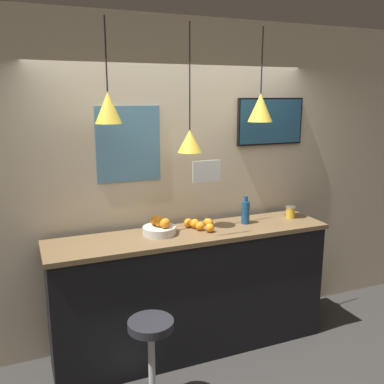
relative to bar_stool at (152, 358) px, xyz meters
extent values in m
plane|color=#33302D|center=(0.57, 0.09, -0.43)|extent=(14.00, 14.00, 0.00)
cube|color=beige|center=(0.57, 1.01, 1.02)|extent=(8.00, 0.06, 2.90)
cube|color=black|center=(0.57, 0.62, 0.10)|extent=(2.41, 0.51, 1.06)
cube|color=brown|center=(0.57, 0.62, 0.65)|extent=(2.45, 0.55, 0.04)
cylinder|color=#B7B7BC|center=(0.00, 0.00, -0.09)|extent=(0.05, 0.05, 0.64)
cylinder|color=#232328|center=(0.00, 0.00, 0.26)|extent=(0.32, 0.32, 0.06)
cylinder|color=beige|center=(0.29, 0.67, 0.71)|extent=(0.28, 0.28, 0.07)
sphere|color=orange|center=(0.29, 0.67, 0.78)|extent=(0.07, 0.07, 0.07)
sphere|color=orange|center=(0.27, 0.74, 0.78)|extent=(0.07, 0.07, 0.07)
sphere|color=orange|center=(0.32, 0.61, 0.79)|extent=(0.09, 0.09, 0.09)
sphere|color=orange|center=(0.30, 0.72, 0.78)|extent=(0.08, 0.08, 0.08)
sphere|color=orange|center=(0.65, 0.64, 0.71)|extent=(0.07, 0.07, 0.07)
sphere|color=orange|center=(0.71, 0.56, 0.71)|extent=(0.08, 0.08, 0.08)
sphere|color=orange|center=(0.77, 0.71, 0.71)|extent=(0.07, 0.07, 0.07)
sphere|color=orange|center=(0.63, 0.72, 0.72)|extent=(0.08, 0.08, 0.08)
sphere|color=orange|center=(0.76, 0.73, 0.71)|extent=(0.07, 0.07, 0.07)
sphere|color=orange|center=(0.59, 0.76, 0.71)|extent=(0.08, 0.08, 0.08)
cylinder|color=navy|center=(1.11, 0.67, 0.78)|extent=(0.08, 0.08, 0.21)
cylinder|color=navy|center=(1.11, 0.67, 0.91)|extent=(0.03, 0.03, 0.05)
cylinder|color=gold|center=(1.60, 0.67, 0.72)|extent=(0.09, 0.09, 0.10)
cylinder|color=white|center=(1.60, 0.67, 0.78)|extent=(0.09, 0.09, 0.01)
cylinder|color=black|center=(-0.09, 0.67, 2.11)|extent=(0.01, 0.01, 0.53)
cone|color=gold|center=(-0.09, 0.67, 1.72)|extent=(0.20, 0.20, 0.24)
sphere|color=#F9EFCC|center=(-0.09, 0.67, 1.62)|extent=(0.04, 0.04, 0.04)
cylinder|color=black|center=(0.57, 0.67, 1.95)|extent=(0.01, 0.01, 0.84)
cone|color=gold|center=(0.57, 0.67, 1.44)|extent=(0.20, 0.20, 0.18)
sphere|color=#F9EFCC|center=(0.57, 0.67, 1.37)|extent=(0.04, 0.04, 0.04)
cylinder|color=black|center=(1.23, 0.67, 2.10)|extent=(0.01, 0.01, 0.55)
cone|color=gold|center=(1.23, 0.67, 1.71)|extent=(0.22, 0.22, 0.24)
sphere|color=#F9EFCC|center=(1.23, 0.67, 1.61)|extent=(0.04, 0.04, 0.04)
cube|color=black|center=(1.52, 0.96, 1.57)|extent=(0.70, 0.04, 0.44)
cube|color=navy|center=(1.52, 0.94, 1.57)|extent=(0.67, 0.01, 0.41)
cube|color=white|center=(0.61, 0.43, 1.23)|extent=(0.24, 0.01, 0.17)
cube|color=teal|center=(0.13, 0.97, 1.41)|extent=(0.56, 0.01, 0.64)
camera|label=1|loc=(-0.76, -2.58, 1.81)|focal=40.00mm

